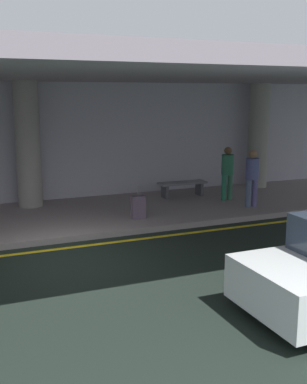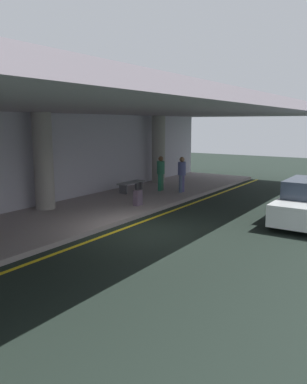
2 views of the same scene
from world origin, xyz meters
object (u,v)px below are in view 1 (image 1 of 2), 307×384
bench_metal (182,186)px  traveler_with_luggage (227,170)px  support_column_center (258,136)px  suitcase_upright_primary (138,207)px  person_waiting_for_ride (252,175)px  support_column_left_mid (28,145)px

bench_metal → traveler_with_luggage: bearing=-43.3°
traveler_with_luggage → support_column_center: bearing=-177.1°
support_column_center → traveler_with_luggage: size_ratio=2.17×
suitcase_upright_primary → bench_metal: (2.34, 2.10, 0.04)m
support_column_center → bench_metal: (-3.24, -0.54, -1.47)m
support_column_center → traveler_with_luggage: (-2.17, -1.55, -0.86)m
person_waiting_for_ride → bench_metal: 2.49m
support_column_center → suitcase_upright_primary: support_column_center is taller
suitcase_upright_primary → person_waiting_for_ride: bearing=-21.3°
bench_metal → suitcase_upright_primary: bearing=-138.1°
support_column_center → person_waiting_for_ride: bearing=-127.2°
traveler_with_luggage → support_column_left_mid: bearing=-47.3°
support_column_center → suitcase_upright_primary: size_ratio=4.06×
support_column_left_mid → support_column_center: size_ratio=1.00×
person_waiting_for_ride → suitcase_upright_primary: person_waiting_for_ride is taller
traveler_with_luggage → bench_metal: bearing=-75.8°
support_column_left_mid → person_waiting_for_ride: size_ratio=2.17×
support_column_left_mid → support_column_center: (8.00, 0.00, 0.00)m
support_column_center → suitcase_upright_primary: bearing=-154.7°
traveler_with_luggage → suitcase_upright_primary: (-3.40, -1.09, -0.65)m
support_column_left_mid → person_waiting_for_ride: bearing=-23.4°
person_waiting_for_ride → suitcase_upright_primary: bearing=-105.4°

